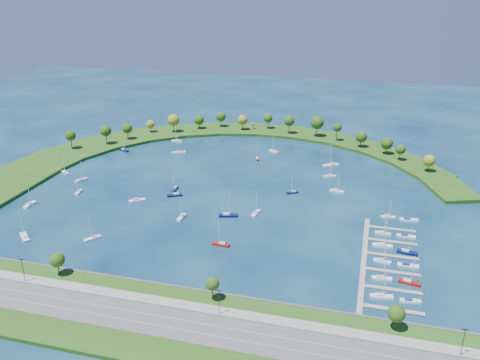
% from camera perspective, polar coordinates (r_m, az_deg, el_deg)
% --- Properties ---
extents(ground, '(700.00, 700.00, 0.00)m').
position_cam_1_polar(ground, '(291.11, -1.21, -0.99)').
color(ground, '#07233D').
rests_on(ground, ground).
extents(south_shoreline, '(420.00, 43.10, 11.60)m').
position_cam_1_polar(south_shoreline, '(190.82, -11.99, -14.66)').
color(south_shoreline, '#2A4913').
rests_on(south_shoreline, ground).
extents(breakwater, '(286.74, 247.64, 2.00)m').
position_cam_1_polar(breakwater, '(348.09, -6.29, 2.95)').
color(breakwater, '#2A4913').
rests_on(breakwater, ground).
extents(breakwater_trees, '(242.92, 92.04, 15.33)m').
position_cam_1_polar(breakwater_trees, '(372.00, 1.32, 5.87)').
color(breakwater_trees, '#382314').
rests_on(breakwater_trees, breakwater).
extents(harbor_tower, '(2.60, 2.60, 4.74)m').
position_cam_1_polar(harbor_tower, '(399.62, 1.45, 6.09)').
color(harbor_tower, gray).
rests_on(harbor_tower, breakwater).
extents(dock_system, '(24.28, 82.00, 1.60)m').
position_cam_1_polar(dock_system, '(226.44, 15.60, -8.88)').
color(dock_system, gray).
rests_on(dock_system, ground).
extents(moored_boat_0, '(8.10, 2.34, 11.87)m').
position_cam_1_polar(moored_boat_0, '(377.61, -7.09, 4.42)').
color(moored_boat_0, white).
rests_on(moored_boat_0, ground).
extents(moored_boat_1, '(6.56, 7.65, 11.65)m').
position_cam_1_polar(moored_boat_1, '(245.78, -16.21, -6.23)').
color(moored_boat_1, white).
rests_on(moored_boat_1, ground).
extents(moored_boat_2, '(8.31, 3.24, 11.90)m').
position_cam_1_polar(moored_boat_2, '(291.60, 10.81, -1.16)').
color(moored_boat_2, white).
rests_on(moored_boat_2, ground).
extents(moored_boat_3, '(7.26, 6.12, 10.98)m').
position_cam_1_polar(moored_boat_3, '(331.75, -19.03, 0.86)').
color(moored_boat_3, white).
rests_on(moored_boat_3, ground).
extents(moored_boat_4, '(6.90, 4.90, 10.00)m').
position_cam_1_polar(moored_boat_4, '(286.23, 5.91, -1.33)').
color(moored_boat_4, '#0A1341').
rests_on(moored_boat_4, ground).
extents(moored_boat_5, '(2.49, 8.80, 12.93)m').
position_cam_1_polar(moored_boat_5, '(291.70, -22.53, -2.51)').
color(moored_boat_5, white).
rests_on(moored_boat_5, ground).
extents(moored_boat_6, '(8.28, 2.99, 11.93)m').
position_cam_1_polar(moored_boat_6, '(231.28, -2.17, -7.16)').
color(moored_boat_6, maroon).
rests_on(moored_boat_6, ground).
extents(moored_boat_7, '(3.51, 8.20, 11.67)m').
position_cam_1_polar(moored_boat_7, '(260.28, 1.80, -3.67)').
color(moored_boat_7, white).
rests_on(moored_boat_7, ground).
extents(moored_boat_8, '(9.59, 6.15, 13.71)m').
position_cam_1_polar(moored_boat_8, '(352.15, -6.87, 3.15)').
color(moored_boat_8, white).
rests_on(moored_boat_8, ground).
extents(moored_boat_9, '(2.88, 7.68, 11.02)m').
position_cam_1_polar(moored_boat_9, '(291.99, -7.31, -0.91)').
color(moored_boat_9, '#0A1341').
rests_on(moored_boat_9, ground).
extents(moored_boat_10, '(9.83, 4.92, 13.92)m').
position_cam_1_polar(moored_boat_10, '(257.60, -1.35, -3.93)').
color(moored_boat_10, '#0A1341').
rests_on(moored_boat_10, ground).
extents(moored_boat_11, '(5.31, 8.19, 11.73)m').
position_cam_1_polar(moored_boat_11, '(316.52, -17.38, 0.07)').
color(moored_boat_11, white).
rests_on(moored_boat_11, ground).
extents(moored_boat_12, '(2.77, 7.15, 10.25)m').
position_cam_1_polar(moored_boat_12, '(299.36, -17.68, -1.23)').
color(moored_boat_12, white).
rests_on(moored_boat_12, ground).
extents(moored_boat_13, '(7.88, 5.25, 11.32)m').
position_cam_1_polar(moored_boat_13, '(363.55, -12.90, 3.33)').
color(moored_boat_13, '#0A1341').
rests_on(moored_boat_13, ground).
extents(moored_boat_14, '(8.66, 7.48, 13.22)m').
position_cam_1_polar(moored_boat_14, '(279.95, -11.47, -2.20)').
color(moored_boat_14, white).
rests_on(moored_boat_14, ground).
extents(moored_boat_15, '(9.12, 8.58, 14.39)m').
position_cam_1_polar(moored_boat_15, '(257.12, -23.04, -5.87)').
color(moored_boat_15, white).
rests_on(moored_boat_15, ground).
extents(moored_boat_16, '(8.57, 5.94, 12.38)m').
position_cam_1_polar(moored_boat_16, '(283.34, -7.34, -1.64)').
color(moored_boat_16, '#0A1341').
rests_on(moored_boat_16, ground).
extents(moored_boat_17, '(2.61, 8.04, 11.67)m').
position_cam_1_polar(moored_boat_17, '(257.65, -6.59, -4.09)').
color(moored_boat_17, white).
rests_on(moored_boat_17, ground).
extents(moored_boat_18, '(7.68, 4.88, 10.98)m').
position_cam_1_polar(moored_boat_18, '(312.83, 10.05, 0.50)').
color(moored_boat_18, white).
rests_on(moored_boat_18, ground).
extents(moored_boat_19, '(4.44, 6.99, 9.99)m').
position_cam_1_polar(moored_boat_19, '(337.72, 1.93, 2.45)').
color(moored_boat_19, maroon).
rests_on(moored_boat_19, ground).
extents(moored_boat_20, '(10.24, 7.68, 15.01)m').
position_cam_1_polar(moored_boat_20, '(330.67, 10.21, 1.70)').
color(moored_boat_20, white).
rests_on(moored_boat_20, ground).
extents(moored_boat_21, '(7.73, 5.50, 11.21)m').
position_cam_1_polar(moored_boat_21, '(352.80, 3.83, 3.28)').
color(moored_boat_21, white).
rests_on(moored_boat_21, ground).
extents(docked_boat_0, '(8.84, 3.59, 12.62)m').
position_cam_1_polar(docked_boat_0, '(203.95, 15.59, -12.41)').
color(docked_boat_0, white).
rests_on(docked_boat_0, ground).
extents(docked_boat_1, '(7.97, 3.26, 1.58)m').
position_cam_1_polar(docked_boat_1, '(204.86, 18.57, -12.74)').
color(docked_boat_1, white).
rests_on(docked_boat_1, ground).
extents(docked_boat_2, '(8.15, 2.88, 11.75)m').
position_cam_1_polar(docked_boat_2, '(214.84, 15.63, -10.52)').
color(docked_boat_2, white).
rests_on(docked_boat_2, ground).
extents(docked_boat_3, '(8.85, 3.81, 12.59)m').
position_cam_1_polar(docked_boat_3, '(215.44, 18.46, -10.77)').
color(docked_boat_3, maroon).
rests_on(docked_boat_3, ground).
extents(docked_boat_4, '(7.59, 3.04, 10.85)m').
position_cam_1_polar(docked_boat_4, '(226.70, 15.68, -8.70)').
color(docked_boat_4, white).
rests_on(docked_boat_4, ground).
extents(docked_boat_5, '(8.81, 2.55, 1.79)m').
position_cam_1_polar(docked_boat_5, '(226.69, 18.33, -9.10)').
color(docked_boat_5, white).
rests_on(docked_boat_5, ground).
extents(docked_boat_6, '(8.92, 2.95, 12.94)m').
position_cam_1_polar(docked_boat_6, '(238.78, 15.71, -7.04)').
color(docked_boat_6, white).
rests_on(docked_boat_6, ground).
extents(docked_boat_7, '(9.08, 3.84, 12.93)m').
position_cam_1_polar(docked_boat_7, '(236.40, 18.25, -7.66)').
color(docked_boat_7, '#0A1341').
rests_on(docked_boat_7, ground).
extents(docked_boat_8, '(7.32, 2.32, 10.66)m').
position_cam_1_polar(docked_boat_8, '(249.85, 15.74, -5.71)').
color(docked_boat_8, white).
rests_on(docked_boat_8, ground).
extents(docked_boat_9, '(8.84, 2.90, 1.78)m').
position_cam_1_polar(docked_boat_9, '(250.20, 18.13, -6.01)').
color(docked_boat_9, white).
rests_on(docked_boat_9, ground).
extents(docked_boat_10, '(7.33, 3.09, 10.44)m').
position_cam_1_polar(docked_boat_10, '(266.91, 16.29, -3.93)').
color(docked_boat_10, white).
rests_on(docked_boat_10, ground).
extents(docked_boat_11, '(9.15, 3.79, 1.81)m').
position_cam_1_polar(docked_boat_11, '(266.76, 18.42, -4.26)').
color(docked_boat_11, white).
rests_on(docked_boat_11, ground).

